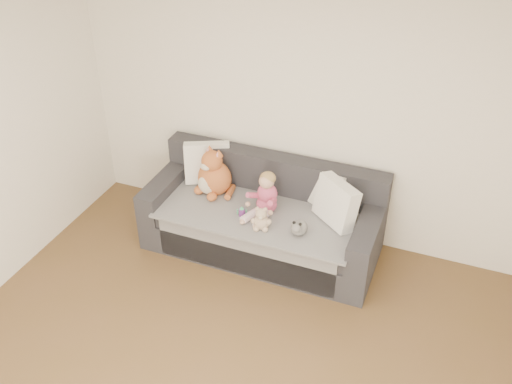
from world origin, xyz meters
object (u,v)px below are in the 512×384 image
at_px(toddler, 265,197).
at_px(teddy_bear, 261,220).
at_px(plush_cat, 214,176).
at_px(sippy_cup, 242,211).
at_px(sofa, 263,220).

bearing_deg(toddler, teddy_bear, -65.60).
xyz_separation_m(toddler, teddy_bear, (0.06, -0.25, -0.08)).
relative_size(plush_cat, sippy_cup, 4.88).
height_order(toddler, teddy_bear, toddler).
height_order(toddler, sippy_cup, toddler).
bearing_deg(sofa, plush_cat, 174.90).
xyz_separation_m(toddler, sippy_cup, (-0.17, -0.13, -0.12)).
relative_size(sofa, teddy_bear, 9.50).
bearing_deg(plush_cat, sofa, 14.58).
bearing_deg(plush_cat, teddy_bear, -11.21).
xyz_separation_m(sofa, plush_cat, (-0.53, 0.05, 0.35)).
xyz_separation_m(sofa, toddler, (0.05, -0.09, 0.34)).
bearing_deg(sofa, sippy_cup, -119.81).
height_order(plush_cat, teddy_bear, plush_cat).
relative_size(sofa, sippy_cup, 21.13).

